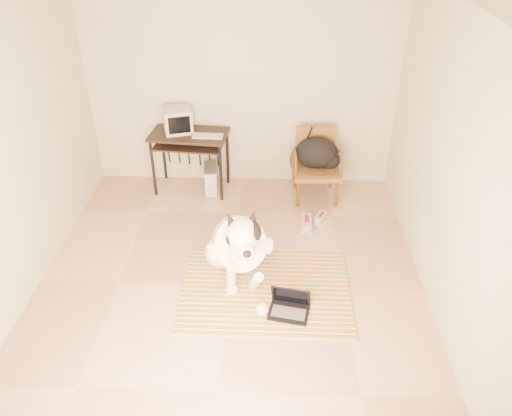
# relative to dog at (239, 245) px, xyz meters

# --- Properties ---
(floor) EXTENTS (4.50, 4.50, 0.00)m
(floor) POSITION_rel_dog_xyz_m (-0.08, -0.14, -0.40)
(floor) COLOR tan
(floor) RESTS_ON ground
(ceiling) EXTENTS (4.50, 4.50, 0.00)m
(ceiling) POSITION_rel_dog_xyz_m (-0.08, -0.14, 2.30)
(ceiling) COLOR silver
(ceiling) RESTS_ON wall_back
(wall_back) EXTENTS (4.50, 0.00, 4.50)m
(wall_back) POSITION_rel_dog_xyz_m (-0.08, 2.11, 0.95)
(wall_back) COLOR #BEB79C
(wall_back) RESTS_ON floor
(wall_front) EXTENTS (4.50, 0.00, 4.50)m
(wall_front) POSITION_rel_dog_xyz_m (-0.08, -2.39, 0.95)
(wall_front) COLOR #BEB79C
(wall_front) RESTS_ON floor
(wall_left) EXTENTS (0.00, 4.50, 4.50)m
(wall_left) POSITION_rel_dog_xyz_m (-2.08, -0.14, 0.95)
(wall_left) COLOR #BEB79C
(wall_left) RESTS_ON floor
(wall_right) EXTENTS (0.00, 4.50, 4.50)m
(wall_right) POSITION_rel_dog_xyz_m (1.92, -0.14, 0.95)
(wall_right) COLOR #BEB79C
(wall_right) RESTS_ON floor
(rug) EXTENTS (1.72, 1.32, 0.02)m
(rug) POSITION_rel_dog_xyz_m (0.28, -0.22, -0.39)
(rug) COLOR #C07311
(rug) RESTS_ON floor
(dog) EXTENTS (0.70, 1.35, 1.02)m
(dog) POSITION_rel_dog_xyz_m (0.00, 0.00, 0.00)
(dog) COLOR white
(dog) RESTS_ON rug
(laptop) EXTENTS (0.43, 0.34, 0.27)m
(laptop) POSITION_rel_dog_xyz_m (0.52, -0.53, -0.32)
(laptop) COLOR black
(laptop) RESTS_ON rug
(computer_desk) EXTENTS (1.04, 0.65, 0.82)m
(computer_desk) POSITION_rel_dog_xyz_m (-0.75, 1.79, 0.30)
(computer_desk) COLOR black
(computer_desk) RESTS_ON floor
(crt_monitor) EXTENTS (0.43, 0.42, 0.31)m
(crt_monitor) POSITION_rel_dog_xyz_m (-0.89, 1.86, 0.57)
(crt_monitor) COLOR #B4A58D
(crt_monitor) RESTS_ON computer_desk
(desk_keyboard) EXTENTS (0.39, 0.16, 0.03)m
(desk_keyboard) POSITION_rel_dog_xyz_m (-0.49, 1.70, 0.43)
(desk_keyboard) COLOR #B4A58D
(desk_keyboard) RESTS_ON computer_desk
(pc_tower) EXTENTS (0.21, 0.40, 0.36)m
(pc_tower) POSITION_rel_dog_xyz_m (-0.49, 1.75, -0.22)
(pc_tower) COLOR #48484A
(pc_tower) RESTS_ON floor
(rattan_chair) EXTENTS (0.62, 0.60, 0.90)m
(rattan_chair) POSITION_rel_dog_xyz_m (0.89, 1.70, 0.05)
(rattan_chair) COLOR olive
(rattan_chair) RESTS_ON floor
(backpack) EXTENTS (0.59, 0.45, 0.41)m
(backpack) POSITION_rel_dog_xyz_m (0.92, 1.72, 0.20)
(backpack) COLOR black
(backpack) RESTS_ON rattan_chair
(sneaker_left) EXTENTS (0.14, 0.32, 0.11)m
(sneaker_left) POSITION_rel_dog_xyz_m (0.76, 0.93, -0.35)
(sneaker_left) COLOR white
(sneaker_left) RESTS_ON floor
(sneaker_right) EXTENTS (0.20, 0.28, 0.09)m
(sneaker_right) POSITION_rel_dog_xyz_m (0.94, 1.06, -0.36)
(sneaker_right) COLOR white
(sneaker_right) RESTS_ON floor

